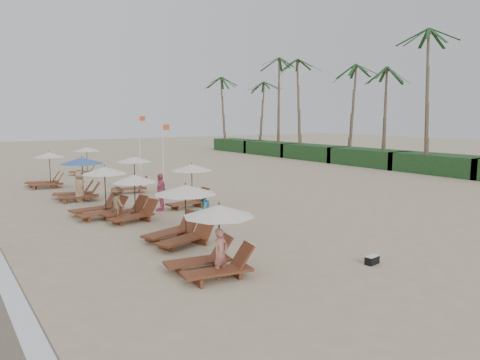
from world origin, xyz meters
TOP-DOWN VIEW (x-y plane):
  - ground at (0.00, 0.00)m, footprint 160.00×160.00m
  - shrub_hedge at (22.00, 14.50)m, footprint 3.20×53.00m
  - palm_row at (21.91, 15.40)m, footprint 7.00×52.00m
  - lounger_station_0 at (-5.95, -3.64)m, footprint 2.68×2.24m
  - lounger_station_1 at (-5.21, 0.04)m, footprint 2.87×2.69m
  - lounger_station_2 at (-5.41, 4.75)m, footprint 2.65×2.43m
  - lounger_station_3 at (-6.32, 6.21)m, footprint 2.70×2.25m
  - lounger_station_4 at (-5.98, 11.32)m, footprint 2.90×2.62m
  - lounger_station_5 at (-6.54, 17.29)m, footprint 2.69×2.59m
  - inland_station_0 at (-1.70, 5.95)m, footprint 2.83×2.24m
  - inland_station_1 at (-2.52, 12.08)m, footprint 2.89×2.27m
  - inland_station_2 at (-2.48, 22.74)m, footprint 2.81×2.24m
  - beachgoer_near at (-5.89, -4.06)m, footprint 0.62×0.50m
  - beachgoer_mid_a at (-3.61, 1.10)m, footprint 1.00×0.90m
  - beachgoer_mid_b at (-5.85, 5.03)m, footprint 0.81×1.11m
  - beachgoer_far_a at (-3.32, 5.90)m, footprint 1.09×1.13m
  - beachgoer_far_b at (-6.05, 10.75)m, footprint 0.90×1.02m
  - duffel_bag at (-1.19, -5.68)m, footprint 0.53×0.32m
  - flag_pole_near at (1.40, 15.97)m, footprint 0.59×0.08m
  - flag_pole_far at (2.16, 22.44)m, footprint 0.60×0.08m

SIDE VIEW (x-z plane):
  - ground at x=0.00m, z-range 0.00..0.00m
  - duffel_bag at x=-1.19m, z-range 0.00..0.28m
  - beachgoer_near at x=-5.89m, z-range 0.00..1.48m
  - beachgoer_mid_b at x=-5.85m, z-range 0.00..1.54m
  - shrub_hedge at x=22.00m, z-range 0.00..1.60m
  - beachgoer_mid_a at x=-3.61m, z-range 0.00..1.70m
  - beachgoer_far_b at x=-6.05m, z-range 0.00..1.76m
  - beachgoer_far_a at x=-3.32m, z-range 0.00..1.89m
  - lounger_station_2 at x=-5.41m, z-range -0.09..1.98m
  - lounger_station_0 at x=-5.95m, z-range -0.05..2.04m
  - lounger_station_3 at x=-6.32m, z-range -0.16..2.21m
  - lounger_station_5 at x=-6.54m, z-range -0.14..2.20m
  - lounger_station_1 at x=-5.21m, z-range -0.04..2.13m
  - lounger_station_4 at x=-5.98m, z-range -0.06..2.33m
  - inland_station_1 at x=-2.52m, z-range 0.17..2.39m
  - inland_station_0 at x=-1.70m, z-range 0.18..2.41m
  - inland_station_2 at x=-2.48m, z-range 0.21..2.44m
  - flag_pole_near at x=1.40m, z-range 0.24..4.55m
  - flag_pole_far at x=2.16m, z-range 0.25..5.17m
  - palm_row at x=21.91m, z-range 3.76..16.06m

